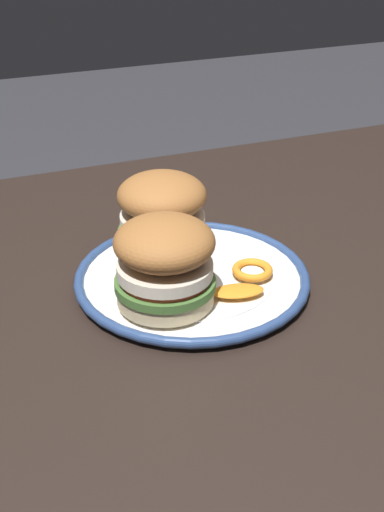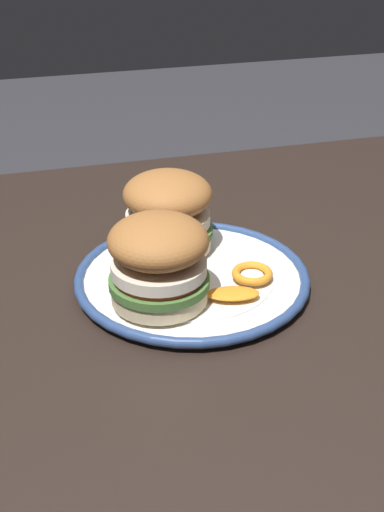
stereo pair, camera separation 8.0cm
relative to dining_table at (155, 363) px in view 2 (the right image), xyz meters
name	(u,v)px [view 2 (the right image)]	position (x,y,z in m)	size (l,w,h in m)	color
dining_table	(155,363)	(0.00, 0.00, 0.00)	(1.41, 0.85, 0.77)	black
dinner_plate	(192,278)	(0.05, 0.01, 0.11)	(0.28, 0.28, 0.02)	white
sandwich_half_left	(157,260)	(0.00, -0.04, 0.17)	(0.14, 0.14, 0.10)	beige
sandwich_half_right	(168,211)	(0.04, 0.08, 0.17)	(0.13, 0.13, 0.10)	beige
orange_peel_curled	(252,274)	(0.12, -0.02, 0.13)	(0.06, 0.06, 0.01)	orange
orange_peel_strip_long	(233,294)	(0.08, -0.06, 0.13)	(0.07, 0.04, 0.01)	orange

